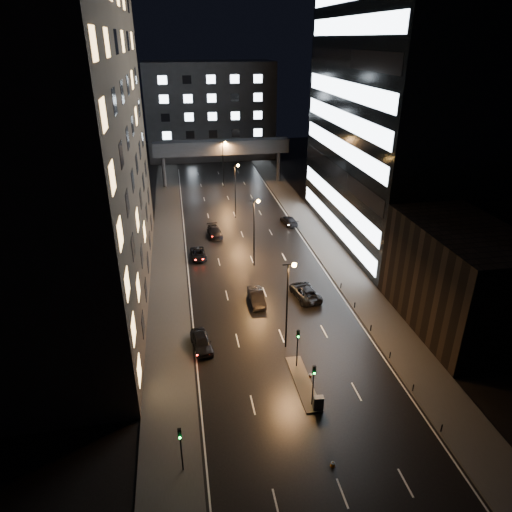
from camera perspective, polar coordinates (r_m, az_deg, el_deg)
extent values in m
plane|color=black|center=(78.14, -1.75, 2.74)|extent=(160.00, 160.00, 0.00)
cube|color=#383533|center=(72.89, -10.92, 0.57)|extent=(5.00, 110.00, 0.15)
cube|color=#383533|center=(76.33, 8.14, 1.97)|extent=(5.00, 110.00, 0.15)
cube|color=#2D2319|center=(57.56, -22.83, 13.33)|extent=(15.00, 48.00, 40.00)
cube|color=black|center=(55.95, 24.01, -2.58)|extent=(10.00, 18.00, 12.00)
cube|color=black|center=(76.37, 18.46, 18.49)|extent=(20.00, 36.00, 45.00)
cube|color=#333335|center=(130.91, -5.77, 17.64)|extent=(34.00, 14.00, 25.00)
cube|color=#333335|center=(104.12, -4.32, 13.41)|extent=(30.00, 3.00, 3.00)
cylinder|color=#333335|center=(104.81, -11.43, 10.25)|extent=(0.80, 0.80, 7.00)
cylinder|color=#333335|center=(107.33, 2.81, 11.08)|extent=(0.80, 0.80, 7.00)
cube|color=#383533|center=(46.20, 5.89, -15.48)|extent=(1.60, 8.00, 0.15)
cylinder|color=black|center=(46.90, 5.16, -11.84)|extent=(0.12, 0.12, 3.50)
cube|color=black|center=(45.60, 5.27, -9.64)|extent=(0.28, 0.22, 0.90)
sphere|color=#0CFF33|center=(45.65, 5.30, -10.03)|extent=(0.18, 0.18, 0.18)
cylinder|color=black|center=(42.85, 7.11, -16.20)|extent=(0.12, 0.12, 3.50)
cube|color=black|center=(41.43, 7.28, -13.93)|extent=(0.28, 0.22, 0.90)
sphere|color=#0CFF33|center=(41.50, 7.32, -14.35)|extent=(0.18, 0.18, 0.18)
cylinder|color=black|center=(38.17, -9.27, -23.32)|extent=(0.12, 0.12, 3.50)
cube|color=black|center=(36.55, -9.53, -21.05)|extent=(0.28, 0.22, 0.90)
sphere|color=#0CFF33|center=(36.66, -9.49, -21.51)|extent=(0.18, 0.18, 0.18)
cylinder|color=black|center=(44.16, 22.16, -19.37)|extent=(0.12, 0.12, 0.90)
cylinder|color=black|center=(47.20, 19.03, -15.38)|extent=(0.12, 0.12, 0.90)
cylinder|color=black|center=(50.55, 16.40, -11.86)|extent=(0.12, 0.12, 0.90)
cylinder|color=black|center=(54.16, 14.16, -8.78)|extent=(0.12, 0.12, 0.90)
cylinder|color=black|center=(57.98, 12.23, -6.08)|extent=(0.12, 0.12, 0.90)
cylinder|color=black|center=(61.96, 10.57, -3.72)|extent=(0.12, 0.12, 0.90)
cylinder|color=black|center=(47.85, 3.89, -6.43)|extent=(0.18, 0.18, 10.00)
cylinder|color=black|center=(45.40, 4.07, -1.07)|extent=(1.20, 0.12, 0.12)
sphere|color=#FF9E38|center=(45.59, 4.80, -1.12)|extent=(0.50, 0.50, 0.50)
cylinder|color=black|center=(65.28, -0.25, 2.76)|extent=(0.18, 0.18, 10.00)
cylinder|color=black|center=(63.50, -0.25, 6.92)|extent=(1.20, 0.12, 0.12)
sphere|color=#FF9E38|center=(63.64, 0.28, 6.87)|extent=(0.50, 0.50, 0.50)
cylinder|color=black|center=(83.86, -2.61, 7.98)|extent=(0.18, 0.18, 10.00)
cylinder|color=black|center=(82.49, -2.68, 11.29)|extent=(1.20, 0.12, 0.12)
sphere|color=#FF9E38|center=(82.59, -2.26, 11.25)|extent=(0.50, 0.50, 0.50)
cylinder|color=black|center=(102.97, -4.14, 11.28)|extent=(0.18, 0.18, 10.00)
cylinder|color=black|center=(101.86, -4.23, 14.01)|extent=(1.20, 0.12, 0.12)
sphere|color=#FF9E38|center=(101.94, -3.88, 13.97)|extent=(0.50, 0.50, 0.50)
imported|color=black|center=(50.23, -6.83, -10.61)|extent=(2.54, 4.96, 1.62)
imported|color=black|center=(57.74, 0.07, -5.15)|extent=(1.74, 4.95, 1.63)
imported|color=black|center=(69.89, -7.21, 0.25)|extent=(2.47, 4.82, 1.30)
imported|color=black|center=(77.52, -5.20, 3.04)|extent=(2.53, 5.29, 1.49)
imported|color=black|center=(59.22, 6.15, -4.47)|extent=(3.42, 6.14, 1.62)
imported|color=black|center=(82.33, 4.15, 4.43)|extent=(2.64, 5.11, 1.42)
cube|color=#4A4A4D|center=(43.26, 7.80, -17.71)|extent=(0.95, 0.65, 1.33)
cone|color=#D7530B|center=(46.89, 6.78, -14.55)|extent=(0.45, 0.45, 0.45)
cone|color=orange|center=(39.62, 9.58, -24.21)|extent=(0.47, 0.47, 0.55)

